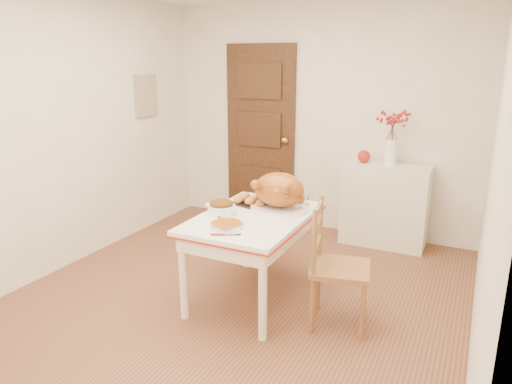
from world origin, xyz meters
The scene contains 19 objects.
floor centered at (0.00, 0.00, 0.00)m, with size 3.50×4.00×0.00m, color #573121.
wall_back centered at (0.00, 2.00, 1.25)m, with size 3.50×0.00×2.50m, color white.
wall_left centered at (-1.75, 0.00, 1.25)m, with size 0.00×4.00×2.50m, color white.
wall_right centered at (1.75, 0.00, 1.25)m, with size 0.00×4.00×2.50m, color white.
door_back centered at (-0.70, 1.97, 1.03)m, with size 0.85×0.06×2.06m, color black.
photo_board centered at (-1.73, 1.20, 1.50)m, with size 0.03×0.35×0.45m, color #CCBC90.
sideboard centered at (0.82, 1.78, 0.43)m, with size 0.85×0.38×0.85m, color beige.
kitchen_table centered at (0.12, 0.13, 0.35)m, with size 0.81×1.18×0.71m, color white, non-canonical shape.
chair_oak centered at (0.86, 0.06, 0.46)m, with size 0.41×0.41×0.92m, color brown, non-canonical shape.
berry_vase centered at (0.84, 1.78, 1.12)m, with size 0.28×0.28×0.54m, color white, non-canonical shape.
apple centered at (0.58, 1.78, 0.92)m, with size 0.13×0.13×0.13m, color #A01A13.
turkey_platter centered at (0.24, 0.36, 0.86)m, with size 0.48×0.39×0.30m, color brown, non-canonical shape.
pumpkin_pie centered at (0.06, -0.19, 0.73)m, with size 0.24×0.24×0.05m, color #92450E.
stuffing_dish centered at (-0.13, 0.07, 0.76)m, with size 0.28×0.22×0.11m, color #54330D, non-canonical shape.
rolls_tray centered at (-0.01, 0.39, 0.75)m, with size 0.30×0.23×0.08m, color #B8672D, non-canonical shape.
pie_server centered at (0.14, -0.34, 0.71)m, with size 0.21×0.06×0.01m, color silver, non-canonical shape.
carving_knife centered at (-0.05, -0.05, 0.71)m, with size 0.23×0.06×0.01m, color silver, non-canonical shape.
drinking_glass centered at (0.19, 0.57, 0.77)m, with size 0.07×0.07×0.12m, color white.
shaker_pair centered at (0.37, 0.59, 0.75)m, with size 0.09×0.03×0.09m, color white, non-canonical shape.
Camera 1 is at (1.67, -3.00, 1.89)m, focal length 33.05 mm.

